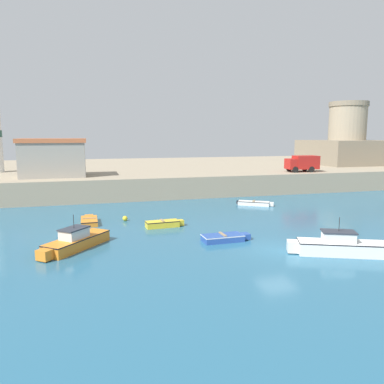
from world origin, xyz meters
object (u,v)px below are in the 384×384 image
at_px(motorboat_white_5, 339,246).
at_px(harbor_shed_near_wharf, 53,157).
at_px(motorboat_orange_0, 75,241).
at_px(fortress, 346,145).
at_px(dinghy_orange_3, 89,221).
at_px(mooring_buoy, 125,218).
at_px(truck_on_quay, 302,163).
at_px(dinghy_blue_1, 224,237).
at_px(dinghy_yellow_4, 164,224).
at_px(dinghy_white_2, 255,203).

relative_size(motorboat_white_5, harbor_shed_near_wharf, 0.80).
bearing_deg(motorboat_orange_0, fortress, 34.59).
distance_m(dinghy_orange_3, fortress, 50.32).
relative_size(motorboat_orange_0, fortress, 0.41).
xyz_separation_m(mooring_buoy, truck_on_quay, (25.36, 12.29, 3.63)).
relative_size(motorboat_orange_0, truck_on_quay, 1.16).
height_order(mooring_buoy, harbor_shed_near_wharf, harbor_shed_near_wharf).
relative_size(dinghy_blue_1, truck_on_quay, 0.80).
bearing_deg(motorboat_white_5, dinghy_orange_3, 139.35).
height_order(dinghy_orange_3, harbor_shed_near_wharf, harbor_shed_near_wharf).
relative_size(dinghy_orange_3, mooring_buoy, 7.91).
bearing_deg(fortress, dinghy_yellow_4, -145.04).
distance_m(motorboat_orange_0, mooring_buoy, 8.56).
distance_m(dinghy_white_2, truck_on_quay, 14.32).
height_order(harbor_shed_near_wharf, truck_on_quay, harbor_shed_near_wharf).
distance_m(dinghy_blue_1, mooring_buoy, 10.57).
xyz_separation_m(motorboat_orange_0, harbor_shed_near_wharf, (-3.01, 22.52, 4.43)).
relative_size(dinghy_blue_1, motorboat_white_5, 0.58).
bearing_deg(fortress, motorboat_white_5, -127.85).
relative_size(dinghy_yellow_4, truck_on_quay, 0.73).
bearing_deg(dinghy_yellow_4, mooring_buoy, 132.40).
bearing_deg(dinghy_blue_1, dinghy_orange_3, 138.40).
distance_m(dinghy_white_2, dinghy_orange_3, 17.94).
bearing_deg(truck_on_quay, harbor_shed_near_wharf, 175.27).
xyz_separation_m(dinghy_orange_3, dinghy_yellow_4, (5.98, -3.03, 0.05)).
height_order(motorboat_orange_0, fortress, fortress).
relative_size(motorboat_orange_0, harbor_shed_near_wharf, 0.67).
height_order(motorboat_white_5, truck_on_quay, truck_on_quay).
relative_size(dinghy_white_2, dinghy_yellow_4, 1.13).
bearing_deg(motorboat_white_5, dinghy_white_2, 83.14).
height_order(motorboat_orange_0, dinghy_orange_3, motorboat_orange_0).
distance_m(mooring_buoy, truck_on_quay, 28.42).
height_order(dinghy_white_2, mooring_buoy, dinghy_white_2).
bearing_deg(dinghy_orange_3, fortress, 28.17).
height_order(dinghy_blue_1, fortress, fortress).
xyz_separation_m(dinghy_yellow_4, motorboat_white_5, (9.45, -10.21, 0.28)).
bearing_deg(dinghy_yellow_4, truck_on_quay, 34.49).
xyz_separation_m(mooring_buoy, harbor_shed_near_wharf, (-7.03, 14.98, 4.74)).
bearing_deg(harbor_shed_near_wharf, fortress, 10.05).
bearing_deg(dinghy_orange_3, motorboat_orange_0, -97.06).
relative_size(dinghy_yellow_4, harbor_shed_near_wharf, 0.42).
distance_m(dinghy_blue_1, dinghy_white_2, 14.71).
xyz_separation_m(motorboat_orange_0, truck_on_quay, (29.38, 19.84, 3.33)).
xyz_separation_m(motorboat_orange_0, dinghy_blue_1, (10.33, -0.93, -0.27)).
height_order(dinghy_white_2, dinghy_orange_3, dinghy_white_2).
relative_size(dinghy_yellow_4, motorboat_white_5, 0.53).
height_order(dinghy_blue_1, dinghy_yellow_4, dinghy_yellow_4).
distance_m(motorboat_orange_0, truck_on_quay, 35.61).
height_order(motorboat_orange_0, truck_on_quay, truck_on_quay).
bearing_deg(mooring_buoy, dinghy_white_2, 14.84).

